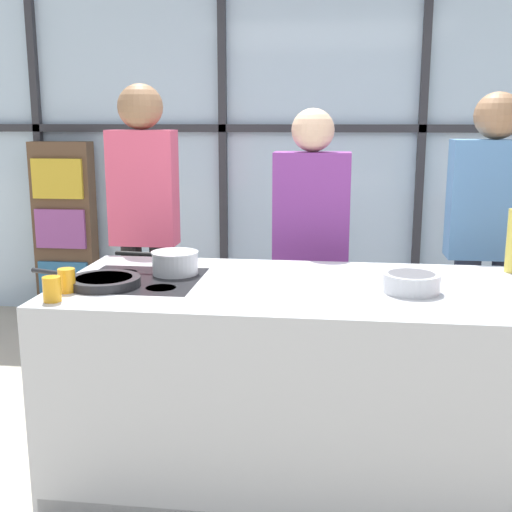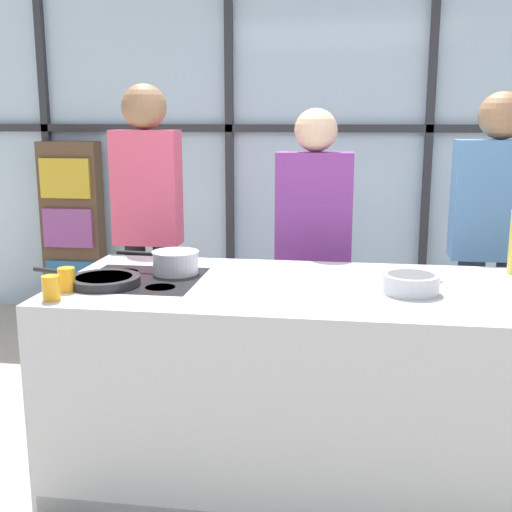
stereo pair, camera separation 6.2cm
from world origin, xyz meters
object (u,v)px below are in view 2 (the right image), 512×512
spectator_center_left (314,239)px  spectator_far_left (148,215)px  spectator_center_right (493,236)px  saucepan (175,262)px  mixing_bowl (411,283)px  juice_glass_near (51,288)px  frying_pan (103,280)px  juice_glass_far (67,279)px  white_plate (416,278)px

spectator_center_left → spectator_far_left: bearing=0.0°
spectator_center_right → saucepan: spectator_center_right is taller
spectator_center_left → mixing_bowl: spectator_center_left is taller
spectator_far_left → mixing_bowl: 1.67m
juice_glass_near → frying_pan: bearing=67.6°
saucepan → juice_glass_far: saucepan is taller
saucepan → spectator_far_left: bearing=116.5°
spectator_far_left → frying_pan: size_ratio=3.32×
spectator_far_left → white_plate: bearing=155.3°
spectator_far_left → juice_glass_far: 1.09m
saucepan → juice_glass_near: bearing=-125.5°
spectator_center_right → frying_pan: 2.05m
mixing_bowl → juice_glass_near: 1.45m
spectator_far_left → spectator_center_right: bearing=-180.0°
white_plate → spectator_far_left: bearing=155.3°
spectator_center_right → juice_glass_far: size_ratio=17.66×
spectator_far_left → spectator_center_right: 1.91m
saucepan → juice_glass_near: size_ratio=4.05×
frying_pan → white_plate: size_ratio=2.41×
spectator_center_left → frying_pan: size_ratio=3.07×
mixing_bowl → juice_glass_far: (-1.41, -0.18, 0.01)m
saucepan → mixing_bowl: bearing=-10.2°
spectator_center_right → mixing_bowl: spectator_center_right is taller
spectator_far_left → spectator_center_left: (0.95, 0.00, -0.11)m
spectator_center_left → mixing_bowl: 1.01m
frying_pan → saucepan: (0.25, 0.25, 0.04)m
white_plate → juice_glass_near: juice_glass_near is taller
frying_pan → saucepan: saucepan is taller
spectator_center_left → mixing_bowl: (0.45, -0.90, -0.00)m
spectator_far_left → white_plate: (1.45, -0.67, -0.15)m
spectator_far_left → white_plate: 1.60m
spectator_center_left → spectator_center_right: size_ratio=0.95×
spectator_center_right → spectator_center_left: bearing=0.0°
saucepan → spectator_center_right: bearing=24.6°
spectator_center_right → juice_glass_far: spectator_center_right is taller
spectator_center_left → juice_glass_near: size_ratio=16.83×
spectator_center_left → frying_pan: (-0.85, -0.96, -0.03)m
frying_pan → mixing_bowl: bearing=2.6°
saucepan → mixing_bowl: size_ratio=1.71×
spectator_far_left → saucepan: spectator_far_left is taller
white_plate → mixing_bowl: size_ratio=0.96×
frying_pan → mixing_bowl: 1.31m
spectator_far_left → saucepan: (0.36, -0.71, -0.11)m
white_plate → juice_glass_far: (-1.46, -0.41, 0.04)m
spectator_center_left → saucepan: (-0.60, -0.71, 0.01)m
juice_glass_near → saucepan: bearing=54.5°
saucepan → white_plate: size_ratio=1.79×
spectator_center_right → mixing_bowl: size_ratio=7.44×
white_plate → spectator_center_left: bearing=126.6°
spectator_far_left → white_plate: spectator_far_left is taller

